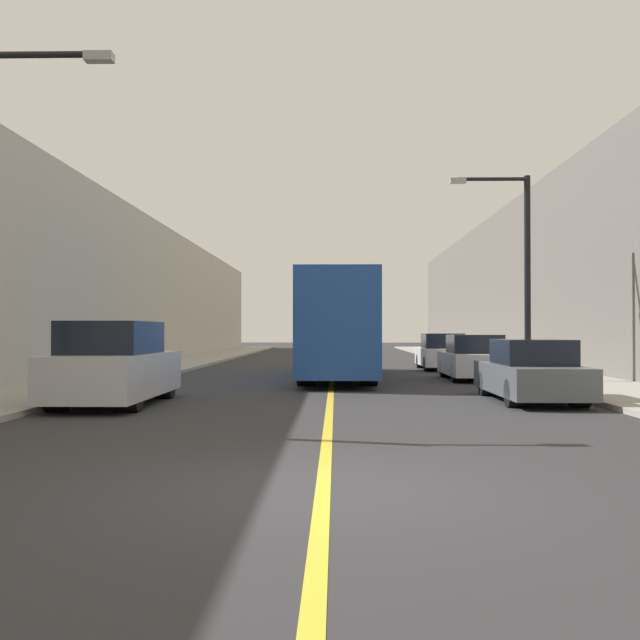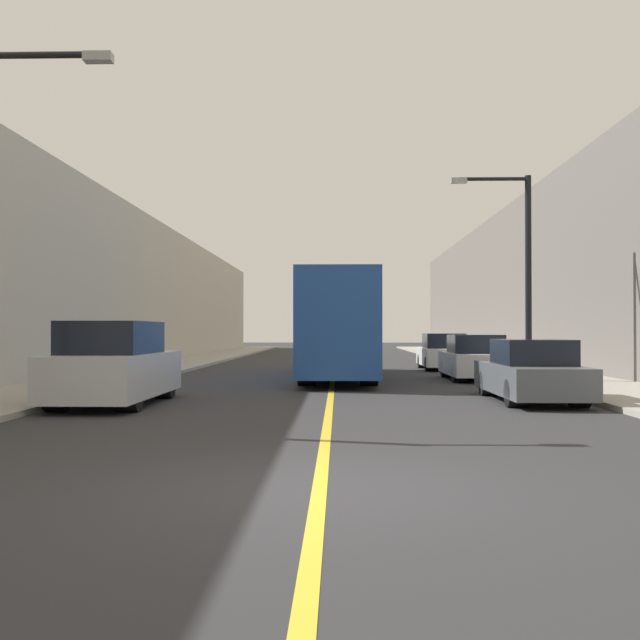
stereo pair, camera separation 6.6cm
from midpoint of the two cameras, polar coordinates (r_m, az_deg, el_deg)
The scene contains 12 objects.
ground_plane at distance 8.05m, azimuth 0.20°, elevation -12.78°, with size 200.00×200.00×0.00m, color #2D2D30.
sidewalk_left at distance 38.69m, azimuth -10.14°, elevation -3.20°, with size 3.32×72.00×0.13m, color #9E998E.
sidewalk_right at distance 38.63m, azimuth 12.51°, elevation -3.20°, with size 3.32×72.00×0.13m, color #9E998E.
building_row_left at distance 39.61m, azimuth -15.33°, elevation 2.18°, with size 4.00×72.00×7.47m, color #B7B2A3.
building_row_right at distance 39.54m, azimuth 17.71°, elevation 2.89°, with size 4.00×72.00×8.42m, color #66605B.
road_center_line at distance 37.91m, azimuth 1.17°, elevation -3.35°, with size 0.16×72.00×0.01m, color gold.
bus at distance 26.59m, azimuth 1.45°, elevation -0.41°, with size 2.44×12.38×3.49m.
parked_suv_left at distance 17.49m, azimuth -15.28°, elevation -3.41°, with size 1.94×4.98×1.88m.
car_right_near at distance 18.40m, azimuth 15.84°, elevation -3.92°, with size 1.76×4.79×1.47m.
car_right_mid at distance 25.99m, azimuth 11.77°, elevation -2.97°, with size 1.88×4.28×1.54m.
car_right_far at distance 32.64m, azimuth 9.42°, elevation -2.53°, with size 1.85×4.41×1.56m.
street_lamp_right at distance 24.63m, azimuth 15.10°, elevation 4.34°, with size 2.54×0.24×6.48m.
Camera 2 is at (0.20, -7.88, 1.67)m, focal length 42.00 mm.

